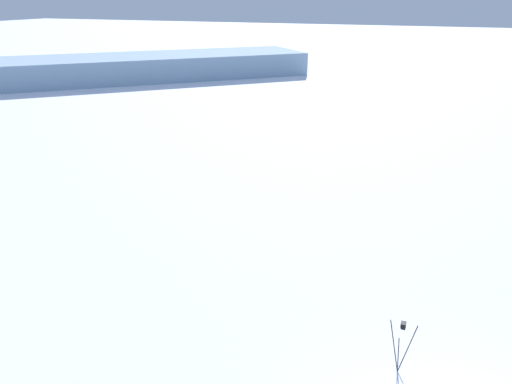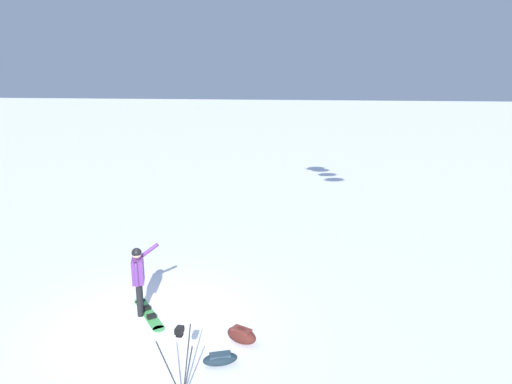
{
  "view_description": "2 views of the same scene",
  "coord_description": "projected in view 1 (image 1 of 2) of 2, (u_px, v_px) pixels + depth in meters",
  "views": [
    {
      "loc": [
        1.28,
        8.04,
        8.49
      ],
      "look_at": [
        3.82,
        1.58,
        5.74
      ],
      "focal_mm": 35.08,
      "sensor_mm": 36.0,
      "label": 1
    },
    {
      "loc": [
        4.21,
        -8.03,
        5.31
      ],
      "look_at": [
        2.35,
        0.45,
        3.12
      ],
      "focal_mm": 29.88,
      "sensor_mm": 36.0,
      "label": 2
    }
  ],
  "objects": [
    {
      "name": "distant_ridge",
      "position": [
        120.0,
        68.0,
        53.04
      ],
      "size": [
        35.37,
        33.83,
        2.43
      ],
      "color": "#8CA8C0",
      "rests_on": "ground_plane"
    },
    {
      "name": "camera_tripod",
      "position": [
        402.0,
        337.0,
        11.71
      ],
      "size": [
        0.66,
        0.66,
        1.42
      ],
      "color": "#262628",
      "rests_on": "ground_plane"
    }
  ]
}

